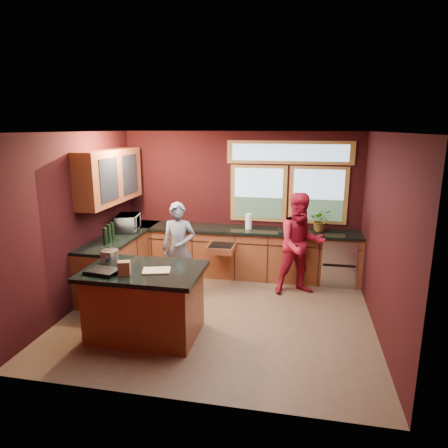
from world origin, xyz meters
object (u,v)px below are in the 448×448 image
(island, at_px, (145,302))
(person_red, at_px, (301,244))
(stock_pot, at_px, (110,256))
(cutting_board, at_px, (156,271))
(person_grey, at_px, (179,248))

(island, relative_size, person_red, 0.90)
(island, bearing_deg, stock_pot, 164.74)
(island, distance_m, cutting_board, 0.52)
(person_red, relative_size, cutting_board, 4.94)
(stock_pot, bearing_deg, person_grey, 67.97)
(island, height_order, cutting_board, cutting_board)
(person_red, distance_m, cutting_board, 2.64)
(cutting_board, relative_size, stock_pot, 1.46)
(island, distance_m, person_grey, 1.54)
(cutting_board, height_order, stock_pot, stock_pot)
(person_grey, relative_size, cutting_board, 4.45)
(person_grey, bearing_deg, cutting_board, -89.49)
(island, distance_m, person_red, 2.77)
(person_red, distance_m, stock_pot, 3.09)
(cutting_board, distance_m, stock_pot, 0.78)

